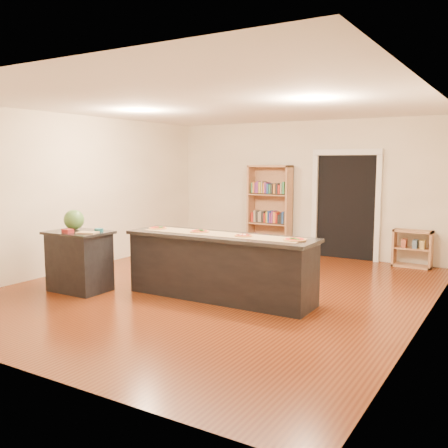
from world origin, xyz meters
The scene contains 16 objects.
room centered at (0.00, 0.00, 1.40)m, with size 6.00×7.00×2.80m.
doorway centered at (0.90, 3.46, 1.20)m, with size 1.40×0.09×2.21m.
kitchen_island centered at (0.29, -0.40, 0.47)m, with size 2.83×0.77×0.93m.
side_counter centered at (-1.77, -1.13, 0.46)m, with size 0.93×0.68×0.92m.
bookshelf centered at (-0.71, 3.28, 0.94)m, with size 0.94×0.34×1.89m, color tan.
low_shelf centered at (2.24, 3.30, 0.35)m, with size 0.70×0.30×0.70m, color tan.
waste_bin centered at (-0.04, 3.23, 0.17)m, with size 0.24×0.24×0.34m, color #4F6CB1.
kraft_paper centered at (0.29, -0.38, 0.94)m, with size 2.46×0.44×0.00m, color olive.
watermelon centered at (-1.96, -1.04, 1.07)m, with size 0.31×0.31×0.31m, color #144214.
cutting_board centered at (-1.50, -1.20, 0.93)m, with size 0.29×0.19×0.02m, color tan.
package_red centered at (-1.78, -1.33, 0.94)m, with size 0.16×0.11×0.06m, color maroon.
package_teal centered at (-1.47, -1.00, 0.94)m, with size 0.14×0.14×0.05m, color #195966.
pizza_a centered at (-0.84, -0.39, 0.95)m, with size 0.27×0.27×0.02m.
pizza_b centered at (-0.08, -0.36, 0.95)m, with size 0.29×0.29×0.02m.
pizza_c centered at (0.67, -0.39, 0.95)m, with size 0.27×0.27×0.02m.
pizza_d centered at (1.42, -0.36, 0.95)m, with size 0.29×0.29×0.02m.
Camera 1 is at (3.97, -6.38, 1.97)m, focal length 40.00 mm.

